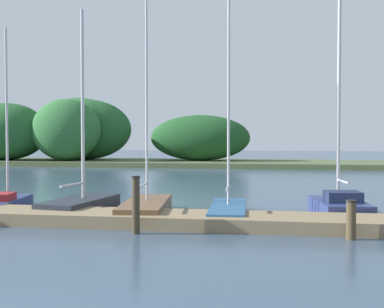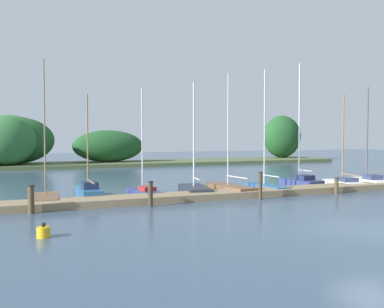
% 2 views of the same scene
% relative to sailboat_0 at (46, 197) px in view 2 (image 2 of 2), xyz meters
% --- Properties ---
extents(ground, '(160.00, 160.00, 0.00)m').
position_rel_sailboat_0_xyz_m(ground, '(10.57, -10.69, -0.27)').
color(ground, '#384C60').
extents(dock_pier, '(25.73, 1.80, 0.35)m').
position_rel_sailboat_0_xyz_m(dock_pier, '(10.57, -1.74, -0.10)').
color(dock_pier, '#847051').
rests_on(dock_pier, ground).
extents(far_shore, '(54.48, 8.15, 6.59)m').
position_rel_sailboat_0_xyz_m(far_shore, '(4.55, 26.44, 2.28)').
color(far_shore, '#4C5B38').
rests_on(far_shore, ground).
extents(sailboat_0, '(1.45, 3.45, 7.25)m').
position_rel_sailboat_0_xyz_m(sailboat_0, '(0.00, 0.00, 0.00)').
color(sailboat_0, brown).
rests_on(sailboat_0, ground).
extents(sailboat_1, '(1.10, 3.68, 5.66)m').
position_rel_sailboat_0_xyz_m(sailboat_1, '(2.22, 0.74, 0.11)').
color(sailboat_1, '#285684').
rests_on(sailboat_1, ground).
extents(sailboat_2, '(1.48, 3.36, 6.13)m').
position_rel_sailboat_0_xyz_m(sailboat_2, '(5.22, 0.43, 0.03)').
color(sailboat_2, navy).
rests_on(sailboat_2, ground).
extents(sailboat_3, '(1.74, 3.54, 6.49)m').
position_rel_sailboat_0_xyz_m(sailboat_3, '(8.11, -0.06, 0.07)').
color(sailboat_3, '#232833').
rests_on(sailboat_3, ground).
extents(sailboat_4, '(1.66, 4.18, 7.13)m').
position_rel_sailboat_0_xyz_m(sailboat_4, '(10.28, -0.23, 0.02)').
color(sailboat_4, brown).
rests_on(sailboat_4, ground).
extents(sailboat_5, '(1.24, 3.94, 7.53)m').
position_rel_sailboat_0_xyz_m(sailboat_5, '(12.82, -0.20, 0.03)').
color(sailboat_5, '#285684').
rests_on(sailboat_5, ground).
extents(sailboat_6, '(1.75, 3.16, 8.28)m').
position_rel_sailboat_0_xyz_m(sailboat_6, '(16.16, 0.74, 0.18)').
color(sailboat_6, navy).
rests_on(sailboat_6, ground).
extents(sailboat_7, '(1.95, 3.62, 6.26)m').
position_rel_sailboat_0_xyz_m(sailboat_7, '(19.12, -0.10, 0.04)').
color(sailboat_7, white).
rests_on(sailboat_7, ground).
extents(sailboat_8, '(1.72, 3.51, 6.81)m').
position_rel_sailboat_0_xyz_m(sailboat_8, '(21.11, -0.28, 0.11)').
color(sailboat_8, white).
rests_on(sailboat_8, ground).
extents(mooring_piling_0, '(0.30, 0.30, 1.24)m').
position_rel_sailboat_0_xyz_m(mooring_piling_0, '(-0.66, -2.84, 0.35)').
color(mooring_piling_0, '#4C3D28').
rests_on(mooring_piling_0, ground).
extents(mooring_piling_1, '(0.26, 0.26, 1.22)m').
position_rel_sailboat_0_xyz_m(mooring_piling_1, '(4.63, -3.07, 0.34)').
color(mooring_piling_1, '#3D3323').
rests_on(mooring_piling_1, ground).
extents(mooring_piling_2, '(0.23, 0.23, 1.47)m').
position_rel_sailboat_0_xyz_m(mooring_piling_2, '(10.74, -3.03, 0.47)').
color(mooring_piling_2, '#3D3323').
rests_on(mooring_piling_2, ground).
extents(mooring_piling_3, '(0.27, 0.27, 0.95)m').
position_rel_sailboat_0_xyz_m(mooring_piling_3, '(16.02, -2.87, 0.21)').
color(mooring_piling_3, '#4C3D28').
rests_on(mooring_piling_3, ground).
extents(channel_buoy_0, '(0.43, 0.43, 0.51)m').
position_rel_sailboat_0_xyz_m(channel_buoy_0, '(-0.28, -7.48, -0.08)').
color(channel_buoy_0, gold).
rests_on(channel_buoy_0, ground).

